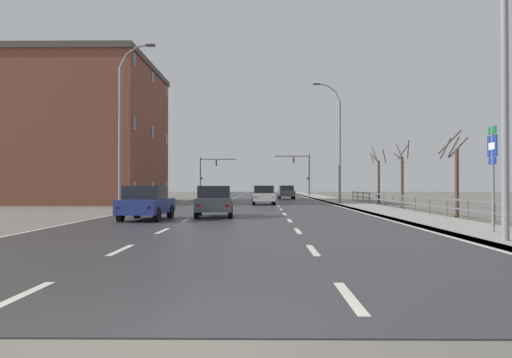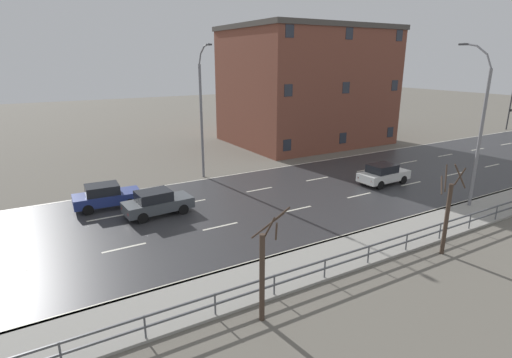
# 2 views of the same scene
# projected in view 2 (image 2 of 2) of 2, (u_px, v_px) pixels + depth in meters

# --- Properties ---
(ground_plane) EXTENTS (160.00, 160.00, 0.12)m
(ground_plane) POSITION_uv_depth(u_px,v_px,m) (450.00, 165.00, 36.86)
(ground_plane) COLOR #666056
(guardrail) EXTENTS (0.07, 39.03, 1.00)m
(guardrail) POSITION_uv_depth(u_px,v_px,m) (348.00, 258.00, 17.95)
(guardrail) COLOR #515459
(guardrail) RESTS_ON ground
(street_lamp_midground) EXTENTS (2.33, 0.24, 10.19)m
(street_lamp_midground) POSITION_uv_depth(u_px,v_px,m) (479.00, 130.00, 24.85)
(street_lamp_midground) COLOR slate
(street_lamp_midground) RESTS_ON ground
(street_lamp_left_bank) EXTENTS (2.24, 0.24, 10.29)m
(street_lamp_left_bank) POSITION_uv_depth(u_px,v_px,m) (202.00, 115.00, 31.28)
(street_lamp_left_bank) COLOR slate
(street_lamp_left_bank) RESTS_ON ground
(car_distant) EXTENTS (2.02, 4.19, 1.57)m
(car_distant) POSITION_uv_depth(u_px,v_px,m) (157.00, 202.00, 24.59)
(car_distant) COLOR #474C51
(car_distant) RESTS_ON ground
(car_far_left) EXTENTS (1.92, 4.14, 1.57)m
(car_far_left) POSITION_uv_depth(u_px,v_px,m) (383.00, 174.00, 30.69)
(car_far_left) COLOR silver
(car_far_left) RESTS_ON ground
(car_near_left) EXTENTS (2.00, 4.19, 1.57)m
(car_near_left) POSITION_uv_depth(u_px,v_px,m) (106.00, 196.00, 25.79)
(car_near_left) COLOR navy
(car_near_left) RESTS_ON ground
(brick_building) EXTENTS (13.33, 16.66, 12.65)m
(brick_building) POSITION_uv_depth(u_px,v_px,m) (306.00, 86.00, 45.41)
(brick_building) COLOR brown
(brick_building) RESTS_ON ground
(bare_tree_near) EXTENTS (1.51, 1.00, 4.46)m
(bare_tree_near) POSITION_uv_depth(u_px,v_px,m) (264.00, 269.00, 14.31)
(bare_tree_near) COLOR #423328
(bare_tree_near) RESTS_ON ground
(bare_tree_mid) EXTENTS (1.11, 1.16, 4.71)m
(bare_tree_mid) POSITION_uv_depth(u_px,v_px,m) (447.00, 214.00, 19.28)
(bare_tree_mid) COLOR #423328
(bare_tree_mid) RESTS_ON ground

